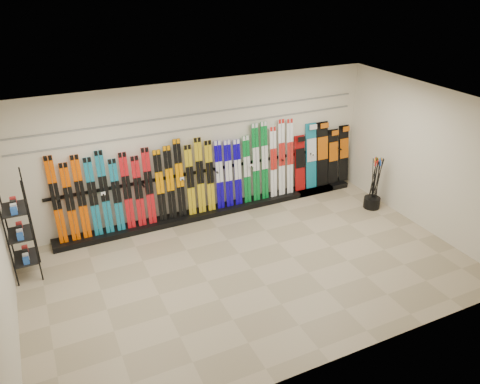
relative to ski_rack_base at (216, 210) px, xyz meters
name	(u,v)px	position (x,y,z in m)	size (l,w,h in m)	color
floor	(252,269)	(-0.22, -2.28, -0.06)	(8.00, 8.00, 0.00)	gray
back_wall	(201,149)	(-0.22, 0.22, 1.44)	(8.00, 8.00, 0.00)	beige
right_wall	(427,159)	(3.78, -2.28, 1.44)	(5.00, 5.00, 0.00)	beige
ceiling	(254,113)	(-0.22, -2.28, 2.94)	(8.00, 8.00, 0.00)	silver
ski_rack_base	(216,210)	(0.00, 0.00, 0.00)	(8.00, 0.40, 0.12)	black
skis	(186,179)	(-0.66, 0.03, 0.89)	(5.38, 0.20, 1.83)	#DF4E00
snowboards	(322,157)	(2.86, 0.07, 0.80)	(1.56, 0.25, 1.60)	#990C0C
accessory_rack	(19,227)	(-3.97, -0.68, 0.92)	(0.40, 0.60, 1.97)	black
pole_bin	(372,202)	(3.38, -1.30, 0.07)	(0.38, 0.38, 0.25)	black
ski_poles	(375,183)	(3.41, -1.28, 0.55)	(0.32, 0.30, 1.18)	black
slatwall_rail_0	(200,128)	(-0.22, 0.20, 1.94)	(7.60, 0.02, 0.03)	gray
slatwall_rail_1	(200,114)	(-0.22, 0.20, 2.24)	(7.60, 0.02, 0.03)	gray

